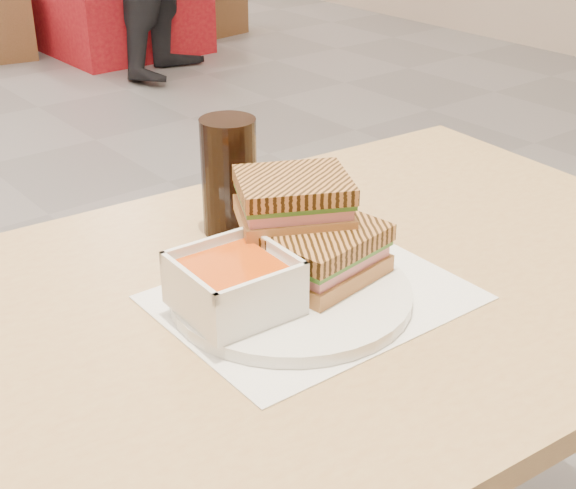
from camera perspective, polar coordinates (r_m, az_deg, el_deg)
main_table at (r=1.01m, az=-1.12°, el=-9.32°), size 1.25×0.79×0.75m
tray_liner at (r=0.95m, az=1.79°, el=-3.70°), size 0.34×0.27×0.00m
plate at (r=0.94m, az=0.22°, el=-3.44°), size 0.28×0.28×0.01m
soup_bowl at (r=0.89m, az=-3.76°, el=-2.87°), size 0.12×0.12×0.06m
panini_lower at (r=0.95m, az=2.36°, el=-0.52°), size 0.15×0.13×0.06m
panini_upper at (r=0.96m, az=0.38°, el=3.11°), size 0.16×0.15×0.06m
cola_glass at (r=1.08m, az=-4.10°, el=4.72°), size 0.07×0.07×0.16m
bg_chair_1r at (r=5.80m, az=-5.64°, el=16.54°), size 0.44×0.44×0.44m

